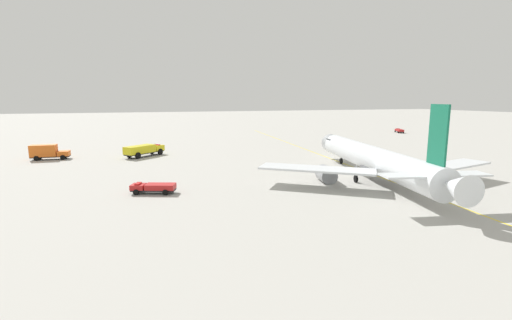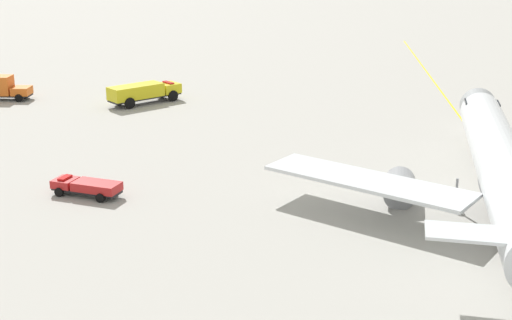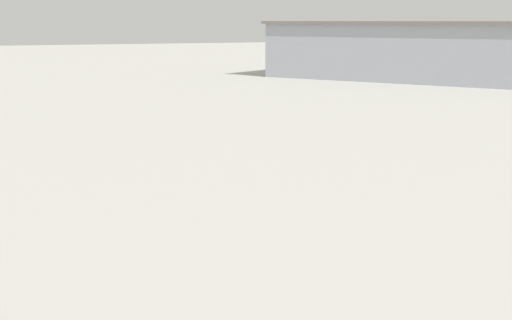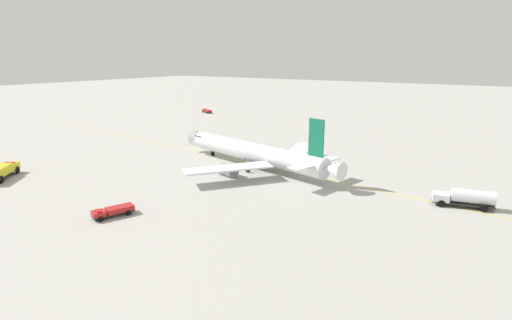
{
  "view_description": "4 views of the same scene",
  "coord_description": "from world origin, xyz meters",
  "views": [
    {
      "loc": [
        49.24,
        -35.0,
        12.47
      ],
      "look_at": [
        2.69,
        -18.68,
        4.05
      ],
      "focal_mm": 25.34,
      "sensor_mm": 36.0,
      "label": 1
    },
    {
      "loc": [
        55.04,
        -19.32,
        20.48
      ],
      "look_at": [
        2.69,
        -18.68,
        3.65
      ],
      "focal_mm": 49.73,
      "sensor_mm": 36.0,
      "label": 2
    },
    {
      "loc": [
        -21.67,
        -38.93,
        10.52
      ],
      "look_at": [
        4.64,
        -50.09,
        4.97
      ],
      "focal_mm": 50.66,
      "sensor_mm": 36.0,
      "label": 3
    },
    {
      "loc": [
        47.15,
        -65.77,
        22.27
      ],
      "look_at": [
        5.19,
        -1.86,
        2.37
      ],
      "focal_mm": 27.88,
      "sensor_mm": 36.0,
      "label": 4
    }
  ],
  "objects": [
    {
      "name": "terminal_shed",
      "position": [
        80.96,
        -117.55,
        5.19
      ],
      "size": [
        63.31,
        49.4,
        10.33
      ],
      "rotation": [
        0.0,
        0.0,
        6.86
      ],
      "color": "#999EA8",
      "rests_on": "ground_plane"
    }
  ]
}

